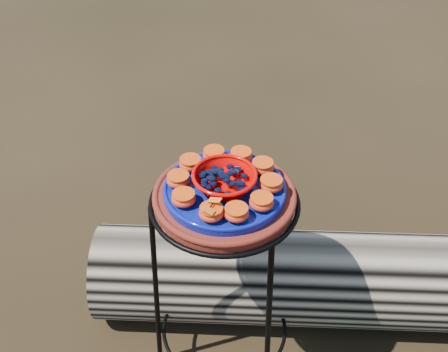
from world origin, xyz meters
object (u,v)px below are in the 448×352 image
at_px(cobalt_plate, 224,190).
at_px(red_bowl, 224,181).
at_px(terracotta_saucer, 224,198).
at_px(driftwood_log, 352,280).
at_px(plant_stand, 224,287).

bearing_deg(cobalt_plate, red_bowl, 0.00).
relative_size(terracotta_saucer, cobalt_plate, 1.17).
bearing_deg(terracotta_saucer, cobalt_plate, 0.00).
bearing_deg(driftwood_log, plant_stand, -133.96).
bearing_deg(plant_stand, terracotta_saucer, 0.00).
height_order(plant_stand, driftwood_log, plant_stand).
bearing_deg(cobalt_plate, driftwood_log, 46.04).
bearing_deg(plant_stand, red_bowl, 0.00).
distance_m(cobalt_plate, driftwood_log, 0.75).
height_order(cobalt_plate, red_bowl, red_bowl).
relative_size(terracotta_saucer, driftwood_log, 0.21).
relative_size(terracotta_saucer, red_bowl, 2.33).
bearing_deg(red_bowl, driftwood_log, 46.04).
relative_size(plant_stand, terracotta_saucer, 1.88).
distance_m(plant_stand, cobalt_plate, 0.39).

